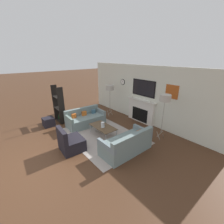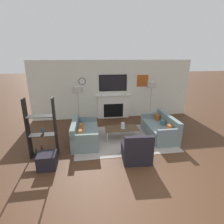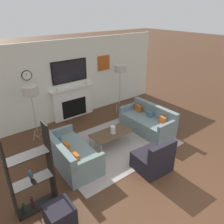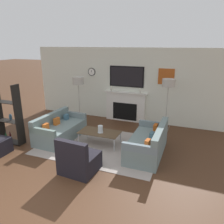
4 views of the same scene
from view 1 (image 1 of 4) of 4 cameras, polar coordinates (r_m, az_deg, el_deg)
ground_plane at (r=5.41m, az=-26.14°, el=-16.44°), size 60.00×60.00×0.00m
fireplace_wall at (r=7.31m, az=11.81°, el=5.55°), size 7.51×0.28×2.70m
area_rug at (r=6.21m, az=-3.56°, el=-9.08°), size 3.38×2.41×0.01m
couch_left at (r=7.14m, az=-10.12°, el=-2.75°), size 0.92×1.75×0.77m
couch_right at (r=5.16m, az=5.64°, el=-12.14°), size 0.84×1.75×0.81m
armchair at (r=5.42m, az=-15.52°, el=-11.22°), size 0.83×0.80×0.87m
coffee_table at (r=6.10m, az=-3.52°, el=-5.70°), size 1.18×0.61×0.40m
hurricane_candle at (r=6.01m, az=-3.54°, el=-4.93°), size 0.16×0.16×0.21m
floor_lamp_left at (r=7.83m, az=-0.83°, el=9.14°), size 0.41×0.41×1.68m
floor_lamp_right at (r=5.72m, az=19.61°, el=4.81°), size 0.40×0.40×1.79m
shelf_unit at (r=7.69m, az=-19.65°, el=2.27°), size 0.80×0.28×1.77m
ottoman at (r=7.54m, az=-22.98°, el=-3.51°), size 0.47×0.47×0.41m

